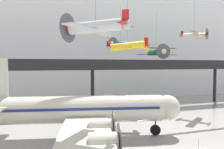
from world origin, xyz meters
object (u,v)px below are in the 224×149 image
(airliner_silver_main, at_px, (80,110))
(suspended_plane_yellow_lowwing, at_px, (127,46))
(suspended_plane_blue_trainer, at_px, (120,44))
(suspended_plane_silver_racer, at_px, (96,27))
(suspended_plane_green_biplane, at_px, (156,52))
(suspended_plane_cream_biplane, at_px, (194,35))
(stanchion_barrier, at_px, (199,146))

(airliner_silver_main, relative_size, suspended_plane_yellow_lowwing, 2.88)
(airliner_silver_main, xyz_separation_m, suspended_plane_blue_trainer, (10.94, 15.30, 9.73))
(airliner_silver_main, bearing_deg, suspended_plane_blue_trainer, 66.73)
(suspended_plane_yellow_lowwing, height_order, suspended_plane_silver_racer, suspended_plane_silver_racer)
(suspended_plane_green_biplane, xyz_separation_m, suspended_plane_blue_trainer, (-9.70, -2.66, 1.45))
(suspended_plane_blue_trainer, distance_m, suspended_plane_cream_biplane, 14.17)
(suspended_plane_silver_racer, height_order, stanchion_barrier, suspended_plane_silver_racer)
(airliner_silver_main, height_order, suspended_plane_silver_racer, suspended_plane_silver_racer)
(suspended_plane_yellow_lowwing, bearing_deg, stanchion_barrier, 120.55)
(suspended_plane_blue_trainer, relative_size, stanchion_barrier, 8.39)
(suspended_plane_blue_trainer, relative_size, suspended_plane_cream_biplane, 1.19)
(suspended_plane_yellow_lowwing, xyz_separation_m, suspended_plane_cream_biplane, (14.70, 2.82, 2.66))
(suspended_plane_green_biplane, distance_m, suspended_plane_silver_racer, 31.20)
(airliner_silver_main, bearing_deg, stanchion_barrier, -21.05)
(suspended_plane_silver_racer, xyz_separation_m, stanchion_barrier, (10.84, -1.59, -12.23))
(suspended_plane_green_biplane, height_order, suspended_plane_blue_trainer, suspended_plane_blue_trainer)
(suspended_plane_green_biplane, relative_size, suspended_plane_blue_trainer, 1.19)
(stanchion_barrier, bearing_deg, suspended_plane_yellow_lowwing, 103.03)
(suspended_plane_silver_racer, distance_m, stanchion_barrier, 16.42)
(suspended_plane_yellow_lowwing, bearing_deg, suspended_plane_silver_racer, 72.54)
(suspended_plane_blue_trainer, bearing_deg, suspended_plane_yellow_lowwing, 43.48)
(stanchion_barrier, bearing_deg, suspended_plane_blue_trainer, 91.12)
(airliner_silver_main, relative_size, suspended_plane_green_biplane, 2.72)
(suspended_plane_green_biplane, relative_size, suspended_plane_silver_racer, 1.10)
(suspended_plane_green_biplane, height_order, suspended_plane_silver_racer, suspended_plane_silver_racer)
(airliner_silver_main, bearing_deg, suspended_plane_cream_biplane, 31.74)
(stanchion_barrier, bearing_deg, suspended_plane_green_biplane, 70.01)
(suspended_plane_blue_trainer, xyz_separation_m, suspended_plane_yellow_lowwing, (-2.53, -9.95, -1.36))
(suspended_plane_silver_racer, bearing_deg, suspended_plane_green_biplane, -90.13)
(suspended_plane_silver_racer, relative_size, stanchion_barrier, 9.09)
(airliner_silver_main, xyz_separation_m, suspended_plane_silver_racer, (0.54, -5.90, 9.10))
(airliner_silver_main, xyz_separation_m, suspended_plane_green_biplane, (20.64, 17.96, 8.28))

